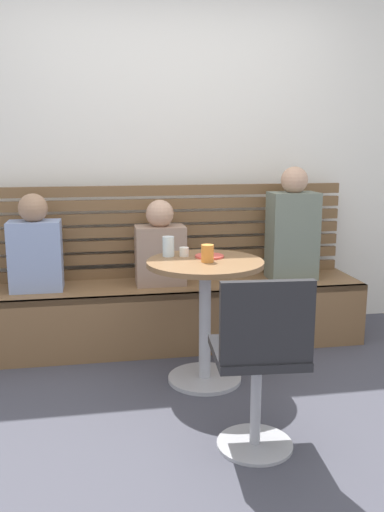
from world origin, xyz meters
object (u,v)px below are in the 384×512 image
object	(u,v)px
person_adult	(293,229)
person_child_middle	(35,248)
cup_tumbler_orange	(207,253)
plate_small	(209,256)
person_child_left	(160,248)
cafe_table	(205,298)
booth_bench	(170,314)
white_chair	(260,359)
cup_glass_tall	(168,246)
cup_espresso_small	(184,252)

from	to	relation	value
person_adult	person_child_middle	size ratio (longest dim) A/B	1.25
person_child_middle	cup_tumbler_orange	xyz separation A→B (m)	(1.02, -0.69, 0.07)
plate_small	person_child_left	bearing A→B (deg)	111.72
cafe_table	booth_bench	bearing A→B (deg)	100.86
booth_bench	person_child_left	distance (m)	0.48
cafe_table	person_child_left	distance (m)	0.71
booth_bench	white_chair	xyz separation A→B (m)	(0.21, -1.45, 0.24)
booth_bench	cup_tumbler_orange	distance (m)	0.89
person_adult	person_child_left	world-z (taller)	person_adult
cafe_table	white_chair	bearing A→B (deg)	-83.91
person_child_middle	cup_tumbler_orange	size ratio (longest dim) A/B	6.45
white_chair	person_child_left	xyz separation A→B (m)	(-0.27, 1.47, 0.23)
cafe_table	person_adult	xyz separation A→B (m)	(0.77, 0.65, 0.28)
person_child_middle	cup_glass_tall	bearing A→B (deg)	-30.74
cup_espresso_small	plate_small	bearing A→B (deg)	-18.41
cafe_table	cup_glass_tall	size ratio (longest dim) A/B	6.17
cup_espresso_small	plate_small	world-z (taller)	cup_espresso_small
booth_bench	person_adult	world-z (taller)	person_adult
cafe_table	white_chair	size ratio (longest dim) A/B	0.87
person_child_left	person_child_middle	distance (m)	0.83
person_adult	cup_espresso_small	world-z (taller)	person_adult
person_adult	person_child_left	xyz separation A→B (m)	(-0.95, 0.01, -0.11)
cup_tumbler_orange	plate_small	size ratio (longest dim) A/B	0.59
cafe_table	person_child_left	bearing A→B (deg)	105.52
booth_bench	plate_small	world-z (taller)	plate_small
cafe_table	plate_small	world-z (taller)	plate_small
white_chair	person_adult	distance (m)	1.65
booth_bench	cup_espresso_small	distance (m)	0.74
booth_bench	cup_glass_tall	distance (m)	0.75
booth_bench	cafe_table	world-z (taller)	cafe_table
white_chair	person_child_left	world-z (taller)	person_child_left
person_adult	cup_tumbler_orange	size ratio (longest dim) A/B	8.04
plate_small	cup_tumbler_orange	bearing A→B (deg)	-106.86
cafe_table	person_child_left	xyz separation A→B (m)	(-0.18, 0.66, 0.18)
cup_tumbler_orange	plate_small	bearing A→B (deg)	73.14
booth_bench	white_chair	world-z (taller)	white_chair
person_child_middle	cup_espresso_small	bearing A→B (deg)	-29.16
booth_bench	cup_tumbler_orange	size ratio (longest dim) A/B	27.00
white_chair	plate_small	bearing A→B (deg)	92.71
white_chair	person_child_left	distance (m)	1.52
person_adult	cup_tumbler_orange	distance (m)	1.03
person_child_left	cup_glass_tall	size ratio (longest dim) A/B	4.89
white_chair	person_adult	xyz separation A→B (m)	(0.68, 1.47, 0.34)
person_adult	person_child_middle	bearing A→B (deg)	-179.86
cup_espresso_small	plate_small	distance (m)	0.15
person_adult	cup_espresso_small	size ratio (longest dim) A/B	14.35
booth_bench	person_child_left	size ratio (longest dim) A/B	4.60
booth_bench	plate_small	xyz separation A→B (m)	(0.17, -0.54, 0.52)
person_adult	plate_small	distance (m)	0.92
person_child_middle	cafe_table	bearing A→B (deg)	-32.55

